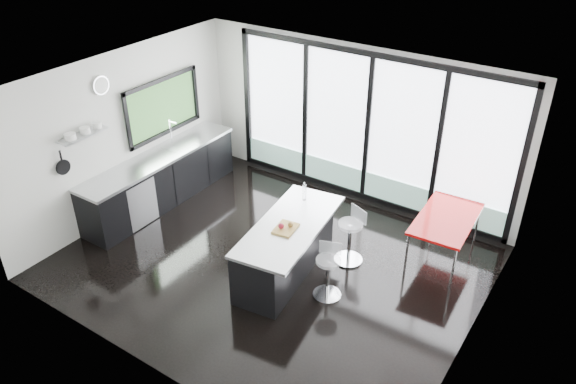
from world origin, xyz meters
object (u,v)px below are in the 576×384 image
Objects in this scene: red_table at (443,238)px; bar_stool_far at (349,242)px; island at (286,247)px; bar_stool_near at (328,278)px.

bar_stool_far is at bearing -143.44° from red_table.
red_table is at bearing 59.01° from bar_stool_far.
bar_stool_near is at bearing -10.28° from island.
bar_stool_near is (0.81, -0.15, -0.11)m from island.
island is 2.43m from red_table.
bar_stool_far is (0.67, 0.74, -0.09)m from island.
island is 0.83m from bar_stool_near.
bar_stool_near is 0.90m from bar_stool_far.
red_table is at bearing 41.15° from island.
red_table reaches higher than bar_stool_near.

